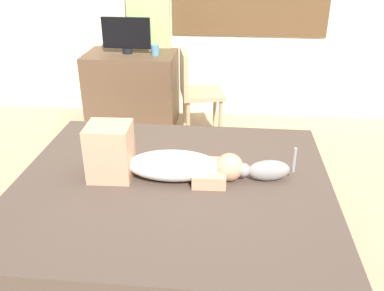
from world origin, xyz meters
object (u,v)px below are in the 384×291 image
object	(u,v)px
cat	(266,170)
chair_by_desk	(195,89)
bed	(173,212)
person_lying	(157,161)
desk	(133,89)
cup	(155,50)
tv_monitor	(126,35)

from	to	relation	value
cat	chair_by_desk	bearing A→B (deg)	111.11
bed	person_lying	distance (m)	0.35
person_lying	desk	size ratio (longest dim) A/B	1.04
cup	chair_by_desk	distance (m)	0.58
person_lying	cup	world-z (taller)	cup
tv_monitor	cup	xyz separation A→B (m)	(0.29, -0.05, -0.13)
tv_monitor	cup	distance (m)	0.32
chair_by_desk	cat	bearing A→B (deg)	-68.89
tv_monitor	chair_by_desk	xyz separation A→B (m)	(0.70, -0.35, -0.41)
desk	chair_by_desk	bearing A→B (deg)	-26.99
tv_monitor	desk	bearing A→B (deg)	0.00
cat	chair_by_desk	size ratio (longest dim) A/B	0.41
bed	chair_by_desk	size ratio (longest dim) A/B	2.29
bed	cat	world-z (taller)	cat
desk	chair_by_desk	world-z (taller)	chair_by_desk
tv_monitor	chair_by_desk	bearing A→B (deg)	-26.16
bed	chair_by_desk	world-z (taller)	chair_by_desk
cat	tv_monitor	bearing A→B (deg)	125.00
cup	bed	bearing A→B (deg)	-77.05
person_lying	tv_monitor	size ratio (longest dim) A/B	1.95
chair_by_desk	desk	bearing A→B (deg)	153.01
bed	tv_monitor	world-z (taller)	tv_monitor
bed	cat	bearing A→B (deg)	7.78
person_lying	chair_by_desk	world-z (taller)	chair_by_desk
desk	cat	bearing A→B (deg)	-55.53
desk	cup	bearing A→B (deg)	-10.64
bed	cup	xyz separation A→B (m)	(-0.42, 1.84, 0.57)
tv_monitor	cup	size ratio (longest dim) A/B	4.85
bed	desk	distance (m)	2.02
desk	tv_monitor	world-z (taller)	tv_monitor
cat	cup	xyz separation A→B (m)	(-0.98, 1.77, 0.28)
cat	tv_monitor	world-z (taller)	tv_monitor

